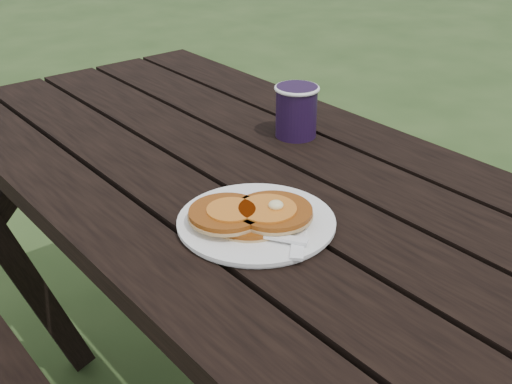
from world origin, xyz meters
TOP-DOWN VIEW (x-y plane):
  - picnic_table at (0.00, 0.00)m, footprint 1.36×1.80m
  - plate at (-0.12, -0.06)m, footprint 0.29×0.29m
  - pancake_stack at (-0.13, -0.06)m, footprint 0.18×0.17m
  - knife at (-0.08, -0.13)m, footprint 0.14×0.14m
  - fork at (-0.14, -0.13)m, footprint 0.11×0.15m
  - coffee_cup at (0.18, 0.17)m, footprint 0.09×0.09m

SIDE VIEW (x-z plane):
  - picnic_table at x=0.00m, z-range -0.01..0.74m
  - plate at x=-0.12m, z-range 0.75..0.76m
  - knife at x=-0.08m, z-range 0.76..0.76m
  - fork at x=-0.14m, z-range 0.77..0.77m
  - pancake_stack at x=-0.13m, z-range 0.76..0.79m
  - coffee_cup at x=0.18m, z-range 0.76..0.87m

